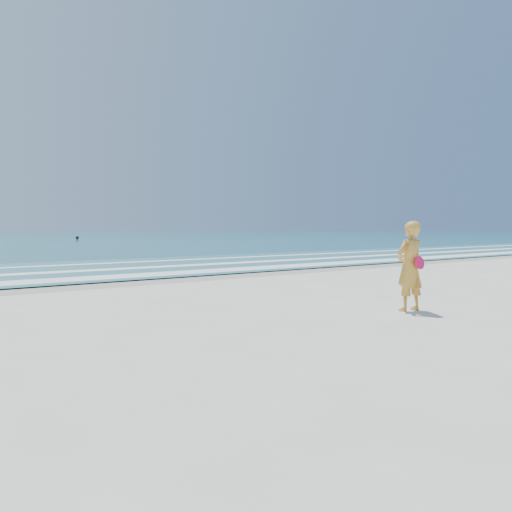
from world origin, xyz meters
TOP-DOWN VIEW (x-y plane):
  - ground at (0.00, 0.00)m, footprint 400.00×400.00m
  - wet_sand at (0.00, 9.00)m, footprint 400.00×2.40m
  - shallow at (0.00, 14.00)m, footprint 400.00×10.00m
  - foam_near at (0.00, 10.30)m, footprint 400.00×1.40m
  - foam_mid at (0.00, 13.20)m, footprint 400.00×0.90m
  - foam_far at (0.00, 16.50)m, footprint 400.00×0.60m
  - buoy at (13.82, 63.06)m, footprint 0.44×0.44m
  - woman at (1.67, 0.42)m, footprint 0.70×0.49m

SIDE VIEW (x-z plane):
  - ground at x=0.00m, z-range 0.00..0.00m
  - wet_sand at x=0.00m, z-range 0.00..0.00m
  - shallow at x=0.00m, z-range 0.04..0.05m
  - foam_near at x=0.00m, z-range 0.05..0.06m
  - foam_mid at x=0.00m, z-range 0.05..0.06m
  - foam_far at x=0.00m, z-range 0.05..0.06m
  - buoy at x=13.82m, z-range 0.04..0.48m
  - woman at x=1.67m, z-range 0.00..1.84m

